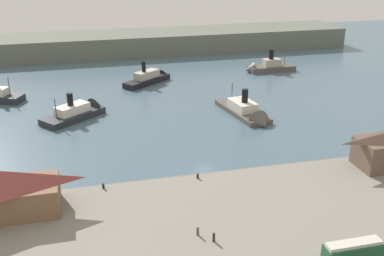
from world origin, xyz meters
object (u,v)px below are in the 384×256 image
(mooring_post_west, at_px, (198,176))
(ferry_departing_north, at_px, (248,113))
(ferry_near_quay, at_px, (150,78))
(ferry_outer_harbor, at_px, (80,112))
(pedestrian_walking_west, at_px, (198,231))
(pedestrian_near_west_shed, at_px, (214,237))
(ferry_approaching_west, at_px, (266,67))
(mooring_post_center_east, at_px, (103,186))
(street_tram, at_px, (352,254))

(mooring_post_west, relative_size, ferry_departing_north, 0.04)
(ferry_near_quay, distance_m, ferry_outer_harbor, 35.51)
(pedestrian_walking_west, height_order, ferry_departing_north, ferry_departing_north)
(ferry_near_quay, height_order, ferry_departing_north, ferry_near_quay)
(pedestrian_near_west_shed, bearing_deg, ferry_departing_north, 64.42)
(ferry_approaching_west, relative_size, ferry_departing_north, 0.80)
(ferry_departing_north, bearing_deg, pedestrian_walking_west, -118.30)
(ferry_approaching_west, bearing_deg, mooring_post_west, -120.93)
(mooring_post_center_east, height_order, ferry_departing_north, ferry_departing_north)
(mooring_post_center_east, xyz_separation_m, ferry_outer_harbor, (-3.14, 42.39, -0.32))
(pedestrian_near_west_shed, distance_m, ferry_departing_north, 56.89)
(mooring_post_center_east, bearing_deg, ferry_near_quay, 73.99)
(mooring_post_center_east, bearing_deg, pedestrian_near_west_shed, -53.84)
(ferry_near_quay, xyz_separation_m, ferry_departing_north, (19.43, -38.32, -0.37))
(mooring_post_center_east, bearing_deg, ferry_departing_north, 38.30)
(pedestrian_near_west_shed, bearing_deg, mooring_post_west, 82.20)
(ferry_approaching_west, bearing_deg, pedestrian_walking_west, -118.11)
(mooring_post_center_east, height_order, ferry_outer_harbor, ferry_outer_harbor)
(ferry_outer_harbor, relative_size, ferry_approaching_west, 1.01)
(street_tram, relative_size, ferry_near_quay, 0.45)
(mooring_post_center_east, relative_size, ferry_outer_harbor, 0.05)
(ferry_approaching_west, xyz_separation_m, ferry_departing_north, (-22.39, -42.29, -0.25))
(mooring_post_center_east, distance_m, ferry_near_quay, 72.20)
(pedestrian_walking_west, xyz_separation_m, ferry_outer_harbor, (-16.02, 60.49, -0.57))
(ferry_outer_harbor, height_order, ferry_approaching_west, ferry_approaching_west)
(mooring_post_west, distance_m, ferry_approaching_west, 86.06)
(street_tram, distance_m, ferry_departing_north, 62.48)
(pedestrian_near_west_shed, bearing_deg, ferry_outer_harbor, 105.98)
(ferry_approaching_west, bearing_deg, pedestrian_near_west_shed, -116.64)
(mooring_post_center_east, distance_m, ferry_outer_harbor, 42.51)
(pedestrian_walking_west, bearing_deg, ferry_approaching_west, 61.89)
(pedestrian_near_west_shed, distance_m, ferry_near_quay, 89.78)
(mooring_post_center_east, height_order, ferry_approaching_west, ferry_approaching_west)
(street_tram, xyz_separation_m, mooring_post_center_east, (-31.01, 30.78, -2.11))
(ferry_outer_harbor, xyz_separation_m, ferry_departing_north, (42.49, -11.32, -0.17))
(mooring_post_center_east, bearing_deg, mooring_post_west, -1.46)
(street_tram, xyz_separation_m, pedestrian_near_west_shed, (-16.23, 10.55, -1.80))
(pedestrian_walking_west, distance_m, ferry_outer_harbor, 62.58)
(ferry_departing_north, bearing_deg, street_tram, -97.67)
(pedestrian_walking_west, distance_m, pedestrian_near_west_shed, 2.87)
(street_tram, relative_size, ferry_departing_north, 0.36)
(pedestrian_near_west_shed, distance_m, ferry_outer_harbor, 65.15)
(pedestrian_near_west_shed, height_order, ferry_departing_north, ferry_departing_north)
(street_tram, bearing_deg, mooring_post_center_east, 135.21)
(street_tram, relative_size, ferry_approaching_west, 0.45)
(pedestrian_walking_west, relative_size, ferry_near_quay, 0.09)
(mooring_post_center_east, bearing_deg, ferry_approaching_west, 49.92)
(pedestrian_walking_west, distance_m, ferry_approaching_west, 103.70)
(pedestrian_walking_west, bearing_deg, street_tram, -34.97)
(mooring_post_center_east, bearing_deg, ferry_outer_harbor, 94.24)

